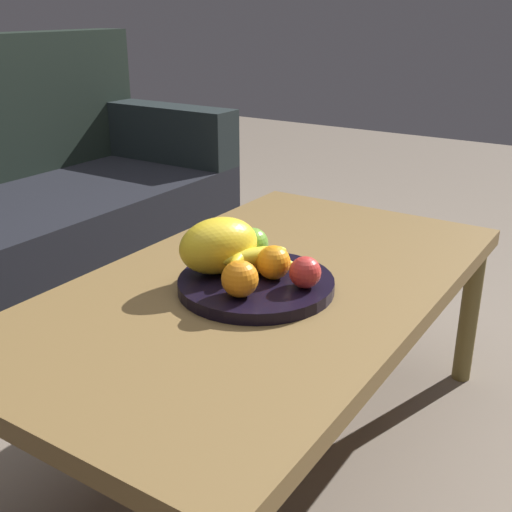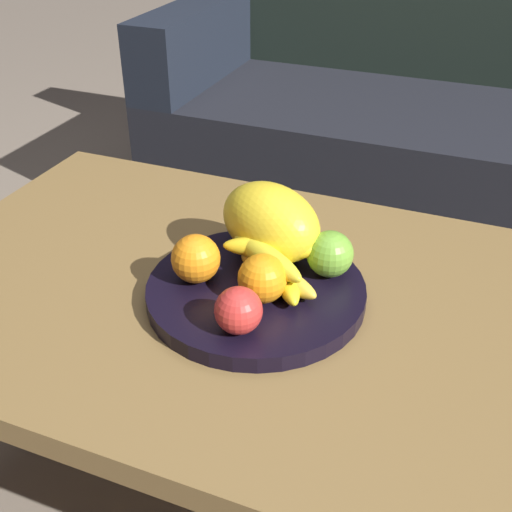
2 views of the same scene
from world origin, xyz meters
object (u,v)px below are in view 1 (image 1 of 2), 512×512
Objects in this scene: orange_left at (240,279)px; apple_front at (253,243)px; orange_front at (274,262)px; banana_bunch at (254,259)px; apple_left at (305,272)px; melon_large_front at (219,245)px; coffee_table at (264,299)px; fruit_bowl at (256,284)px.

orange_left is 0.20m from apple_front.
orange_front is 0.05m from banana_bunch.
banana_bunch is at bearing 87.65° from apple_left.
orange_left reaches higher than banana_bunch.
melon_large_front is at bearing 169.95° from apple_front.
orange_front is 0.12m from apple_front.
coffee_table is at bearing 12.90° from orange_left.
melon_large_front reaches higher than orange_front.
orange_left is at bearing -167.41° from fruit_bowl.
orange_front is at bearing 86.94° from apple_left.
orange_left is (-0.09, -0.02, 0.05)m from fruit_bowl.
orange_front is at bearing -4.97° from orange_left.
apple_left is at bearing -39.27° from orange_left.
coffee_table is 0.16m from apple_left.
apple_front is at bearing 66.94° from apple_left.
apple_left is at bearing -92.35° from banana_bunch.
apple_front is (0.07, 0.10, -0.00)m from orange_front.
fruit_bowl is 0.05m from banana_bunch.
orange_front is (-0.03, -0.04, 0.10)m from coffee_table.
orange_front is (0.02, -0.03, 0.05)m from fruit_bowl.
banana_bunch is at bearing 20.12° from orange_left.
orange_left reaches higher than orange_front.
fruit_bowl is 1.85× the size of melon_large_front.
apple_front is 1.09× the size of apple_left.
fruit_bowl is 4.62× the size of apple_front.
apple_front is (0.18, 0.09, -0.00)m from orange_left.
coffee_table is 17.46× the size of orange_front.
orange_front reaches higher than apple_left.
apple_front reaches higher than fruit_bowl.
orange_left is (-0.11, 0.01, 0.00)m from orange_front.
apple_front is at bearing -10.05° from melon_large_front.
coffee_table is 0.11m from orange_front.
orange_left is 1.04× the size of apple_front.
coffee_table is at bearing -19.69° from banana_bunch.
orange_left is 1.13× the size of apple_left.
coffee_table is 16.94× the size of orange_left.
orange_front and apple_front have the same top height.
fruit_bowl is at bearing -137.43° from banana_bunch.
orange_front is at bearing -53.43° from fruit_bowl.
coffee_table is 7.27× the size of banana_bunch.
orange_left is 0.43× the size of banana_bunch.
orange_left is at bearing -167.10° from coffee_table.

